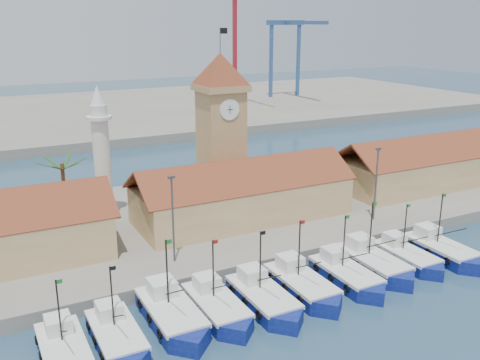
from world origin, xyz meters
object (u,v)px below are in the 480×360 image
boat_5 (303,286)px  clock_tower (221,126)px  minaret (102,153)px  boat_0 (65,354)px

boat_5 → clock_tower: bearing=83.7°
clock_tower → minaret: clock_tower is taller
boat_0 → minaret: bearing=69.7°
clock_tower → boat_0: bearing=-135.7°
boat_0 → clock_tower: (24.63, 24.01, 11.25)m
boat_0 → clock_tower: clock_tower is taller
boat_0 → minaret: (9.63, 26.02, 9.01)m
clock_tower → minaret: 15.30m
boat_0 → boat_5: size_ratio=0.92×
boat_5 → boat_0: bearing=-178.5°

